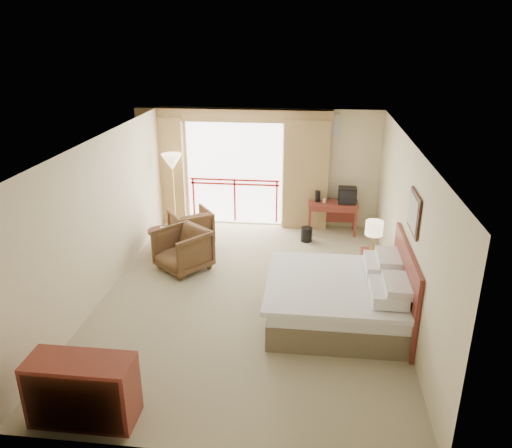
# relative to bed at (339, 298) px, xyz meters

# --- Properties ---
(floor) EXTENTS (7.00, 7.00, 0.00)m
(floor) POSITION_rel_bed_xyz_m (-1.50, 0.60, -0.38)
(floor) COLOR gray
(floor) RESTS_ON ground
(ceiling) EXTENTS (7.00, 7.00, 0.00)m
(ceiling) POSITION_rel_bed_xyz_m (-1.50, 0.60, 2.32)
(ceiling) COLOR white
(ceiling) RESTS_ON wall_back
(wall_back) EXTENTS (5.00, 0.00, 5.00)m
(wall_back) POSITION_rel_bed_xyz_m (-1.50, 4.10, 0.97)
(wall_back) COLOR beige
(wall_back) RESTS_ON ground
(wall_front) EXTENTS (5.00, 0.00, 5.00)m
(wall_front) POSITION_rel_bed_xyz_m (-1.50, -2.90, 0.97)
(wall_front) COLOR beige
(wall_front) RESTS_ON ground
(wall_left) EXTENTS (0.00, 7.00, 7.00)m
(wall_left) POSITION_rel_bed_xyz_m (-4.00, 0.60, 0.97)
(wall_left) COLOR beige
(wall_left) RESTS_ON ground
(wall_right) EXTENTS (0.00, 7.00, 7.00)m
(wall_right) POSITION_rel_bed_xyz_m (1.00, 0.60, 0.97)
(wall_right) COLOR beige
(wall_right) RESTS_ON ground
(balcony_door) EXTENTS (2.40, 0.00, 2.40)m
(balcony_door) POSITION_rel_bed_xyz_m (-2.30, 4.08, 0.82)
(balcony_door) COLOR white
(balcony_door) RESTS_ON wall_back
(balcony_railing) EXTENTS (2.09, 0.03, 1.02)m
(balcony_railing) POSITION_rel_bed_xyz_m (-2.30, 4.06, 0.44)
(balcony_railing) COLOR #A7100E
(balcony_railing) RESTS_ON wall_back
(curtain_left) EXTENTS (1.00, 0.26, 2.50)m
(curtain_left) POSITION_rel_bed_xyz_m (-3.95, 3.95, 0.87)
(curtain_left) COLOR olive
(curtain_left) RESTS_ON wall_back
(curtain_right) EXTENTS (1.00, 0.26, 2.50)m
(curtain_right) POSITION_rel_bed_xyz_m (-0.65, 3.95, 0.87)
(curtain_right) COLOR olive
(curtain_right) RESTS_ON wall_back
(valance) EXTENTS (4.40, 0.22, 0.28)m
(valance) POSITION_rel_bed_xyz_m (-2.30, 3.98, 2.17)
(valance) COLOR olive
(valance) RESTS_ON wall_back
(hvac_vent) EXTENTS (0.50, 0.04, 0.50)m
(hvac_vent) POSITION_rel_bed_xyz_m (-0.20, 4.07, 1.97)
(hvac_vent) COLOR silver
(hvac_vent) RESTS_ON wall_back
(bed) EXTENTS (2.13, 2.06, 0.97)m
(bed) POSITION_rel_bed_xyz_m (0.00, 0.00, 0.00)
(bed) COLOR brown
(bed) RESTS_ON floor
(headboard) EXTENTS (0.06, 2.10, 1.30)m
(headboard) POSITION_rel_bed_xyz_m (0.96, 0.00, 0.27)
(headboard) COLOR maroon
(headboard) RESTS_ON wall_right
(framed_art) EXTENTS (0.04, 0.72, 0.60)m
(framed_art) POSITION_rel_bed_xyz_m (0.97, 0.00, 1.47)
(framed_art) COLOR black
(framed_art) RESTS_ON wall_right
(nightstand) EXTENTS (0.40, 0.47, 0.55)m
(nightstand) POSITION_rel_bed_xyz_m (0.64, 1.47, -0.10)
(nightstand) COLOR maroon
(nightstand) RESTS_ON floor
(table_lamp) EXTENTS (0.32, 0.32, 0.56)m
(table_lamp) POSITION_rel_bed_xyz_m (0.64, 1.52, 0.60)
(table_lamp) COLOR tan
(table_lamp) RESTS_ON nightstand
(phone) EXTENTS (0.21, 0.18, 0.08)m
(phone) POSITION_rel_bed_xyz_m (0.59, 1.32, 0.21)
(phone) COLOR black
(phone) RESTS_ON nightstand
(desk) EXTENTS (1.10, 0.53, 0.72)m
(desk) POSITION_rel_bed_xyz_m (-0.02, 3.75, 0.18)
(desk) COLOR maroon
(desk) RESTS_ON floor
(tv) EXTENTS (0.39, 0.31, 0.36)m
(tv) POSITION_rel_bed_xyz_m (0.28, 3.69, 0.52)
(tv) COLOR black
(tv) RESTS_ON desk
(coffee_maker) EXTENTS (0.12, 0.12, 0.25)m
(coffee_maker) POSITION_rel_bed_xyz_m (-0.37, 3.70, 0.46)
(coffee_maker) COLOR black
(coffee_maker) RESTS_ON desk
(cup) EXTENTS (0.07, 0.07, 0.09)m
(cup) POSITION_rel_bed_xyz_m (-0.22, 3.65, 0.38)
(cup) COLOR white
(cup) RESTS_ON desk
(wastebasket) EXTENTS (0.31, 0.31, 0.31)m
(wastebasket) POSITION_rel_bed_xyz_m (-0.58, 3.11, -0.22)
(wastebasket) COLOR black
(wastebasket) RESTS_ON floor
(armchair_far) EXTENTS (1.11, 1.12, 0.74)m
(armchair_far) POSITION_rel_bed_xyz_m (-3.05, 2.75, -0.38)
(armchair_far) COLOR #462F1D
(armchair_far) RESTS_ON floor
(armchair_near) EXTENTS (1.23, 1.24, 0.81)m
(armchair_near) POSITION_rel_bed_xyz_m (-2.89, 1.47, -0.38)
(armchair_near) COLOR #462F1D
(armchair_near) RESTS_ON floor
(side_table) EXTENTS (0.52, 0.52, 0.57)m
(side_table) POSITION_rel_bed_xyz_m (-3.48, 2.00, 0.01)
(side_table) COLOR black
(side_table) RESTS_ON floor
(book) EXTENTS (0.25, 0.29, 0.02)m
(book) POSITION_rel_bed_xyz_m (-3.48, 2.00, 0.19)
(book) COLOR white
(book) RESTS_ON side_table
(floor_lamp) EXTENTS (0.45, 0.45, 1.78)m
(floor_lamp) POSITION_rel_bed_xyz_m (-3.58, 3.42, 1.15)
(floor_lamp) COLOR tan
(floor_lamp) RESTS_ON floor
(dresser) EXTENTS (1.23, 0.52, 0.82)m
(dresser) POSITION_rel_bed_xyz_m (-3.05, -2.54, 0.03)
(dresser) COLOR maroon
(dresser) RESTS_ON floor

